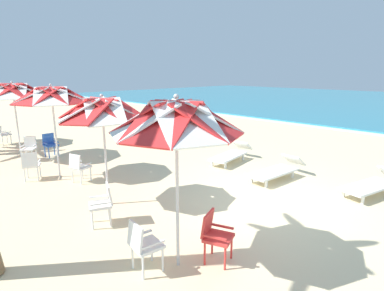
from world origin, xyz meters
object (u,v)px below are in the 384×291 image
(beach_umbrella_3, at_px, (13,91))
(sun_lounger_1, at_px, (277,170))
(plastic_chair_4, at_px, (31,164))
(plastic_chair_6, at_px, (29,147))
(plastic_chair_8, at_px, (2,133))
(plastic_chair_2, at_px, (103,202))
(plastic_chair_5, at_px, (50,143))
(sun_lounger_0, at_px, (374,184))
(plastic_chair_3, at_px, (79,166))
(sun_lounger_2, at_px, (231,154))
(beach_umbrella_1, at_px, (102,110))
(beach_umbrella_0, at_px, (176,120))
(plastic_chair_0, at_px, (143,243))
(beach_umbrella_2, at_px, (52,96))
(plastic_chair_1, at_px, (215,234))

(beach_umbrella_3, bearing_deg, sun_lounger_1, 32.12)
(plastic_chair_4, distance_m, plastic_chair_6, 2.39)
(plastic_chair_8, bearing_deg, plastic_chair_2, -2.79)
(plastic_chair_5, distance_m, sun_lounger_0, 10.72)
(plastic_chair_3, distance_m, plastic_chair_6, 3.45)
(sun_lounger_2, bearing_deg, beach_umbrella_1, -87.39)
(plastic_chair_5, height_order, plastic_chair_8, same)
(plastic_chair_6, xyz_separation_m, sun_lounger_1, (7.25, 4.61, -0.22))
(plastic_chair_6, xyz_separation_m, plastic_chair_8, (-3.46, -0.02, 0.00))
(beach_umbrella_0, relative_size, beach_umbrella_1, 1.06)
(plastic_chair_4, relative_size, sun_lounger_1, 0.40)
(plastic_chair_0, xyz_separation_m, sun_lounger_1, (-0.86, 5.44, -0.22))
(plastic_chair_4, bearing_deg, beach_umbrella_0, 3.07)
(sun_lounger_0, bearing_deg, beach_umbrella_2, -143.07)
(beach_umbrella_1, xyz_separation_m, beach_umbrella_2, (-2.83, -0.04, 0.17))
(beach_umbrella_1, height_order, plastic_chair_6, beach_umbrella_1)
(plastic_chair_4, height_order, plastic_chair_6, same)
(beach_umbrella_1, bearing_deg, sun_lounger_2, 92.61)
(beach_umbrella_1, bearing_deg, plastic_chair_2, -34.07)
(beach_umbrella_0, distance_m, sun_lounger_2, 6.64)
(plastic_chair_8, height_order, sun_lounger_1, plastic_chair_8)
(plastic_chair_1, xyz_separation_m, plastic_chair_5, (-8.75, 0.55, 0.00))
(plastic_chair_0, xyz_separation_m, beach_umbrella_2, (-5.57, 0.87, 1.95))
(sun_lounger_0, bearing_deg, plastic_chair_0, -103.73)
(beach_umbrella_0, bearing_deg, sun_lounger_2, 120.84)
(plastic_chair_3, bearing_deg, sun_lounger_0, 39.48)
(sun_lounger_1, bearing_deg, plastic_chair_8, -156.65)
(plastic_chair_5, height_order, plastic_chair_6, same)
(beach_umbrella_2, xyz_separation_m, plastic_chair_8, (-6.00, -0.05, -1.95))
(beach_umbrella_2, height_order, beach_umbrella_3, beach_umbrella_3)
(plastic_chair_2, bearing_deg, beach_umbrella_1, 145.93)
(beach_umbrella_0, xyz_separation_m, plastic_chair_3, (-4.93, 0.60, -1.93))
(plastic_chair_4, distance_m, sun_lounger_1, 7.23)
(beach_umbrella_0, bearing_deg, sun_lounger_0, 77.53)
(plastic_chair_0, bearing_deg, sun_lounger_2, 116.69)
(plastic_chair_5, relative_size, plastic_chair_6, 1.00)
(plastic_chair_0, distance_m, beach_umbrella_1, 3.39)
(beach_umbrella_3, bearing_deg, beach_umbrella_0, -0.97)
(plastic_chair_2, height_order, plastic_chair_3, same)
(plastic_chair_0, height_order, sun_lounger_0, plastic_chair_0)
(plastic_chair_2, height_order, plastic_chair_5, same)
(plastic_chair_3, relative_size, beach_umbrella_3, 0.31)
(beach_umbrella_3, height_order, sun_lounger_2, beach_umbrella_3)
(plastic_chair_0, relative_size, plastic_chair_4, 1.00)
(plastic_chair_8, xyz_separation_m, sun_lounger_0, (13.09, 5.38, -0.22))
(beach_umbrella_1, relative_size, plastic_chair_4, 3.06)
(plastic_chair_3, distance_m, plastic_chair_8, 6.91)
(plastic_chair_5, bearing_deg, sun_lounger_2, 39.70)
(plastic_chair_3, distance_m, sun_lounger_0, 8.02)
(plastic_chair_6, bearing_deg, sun_lounger_0, 29.11)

